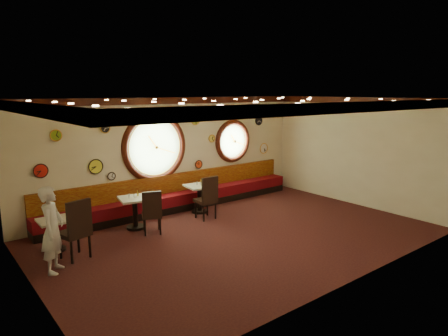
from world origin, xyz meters
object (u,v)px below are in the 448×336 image
table_c (200,195)px  chair_a (77,226)px  condiment_a_salt (52,217)px  condiment_a_pepper (55,218)px  table_b (135,209)px  chair_b (152,210)px  table_a (55,231)px  waiter (52,230)px  condiment_c_bottle (201,182)px  condiment_c_pepper (201,183)px  chair_c (208,195)px  condiment_b_pepper (134,196)px  condiment_b_salt (129,196)px  condiment_b_bottle (138,193)px  condiment_c_salt (197,183)px  condiment_a_bottle (56,215)px

table_c → chair_a: size_ratio=1.02×
condiment_a_salt → condiment_a_pepper: size_ratio=1.09×
table_b → chair_b: size_ratio=1.28×
table_a → chair_b: bearing=-10.8°
table_a → condiment_a_pepper: condiment_a_pepper is taller
waiter → table_a: bearing=18.2°
chair_a → condiment_c_bottle: chair_a is taller
chair_b → waiter: (-2.41, -0.64, 0.22)m
condiment_c_pepper → chair_c: bearing=-109.7°
chair_c → condiment_b_pepper: 1.94m
condiment_c_pepper → waiter: (-4.34, -1.38, -0.00)m
chair_b → waiter: size_ratio=0.40×
condiment_b_pepper → condiment_a_pepper: bearing=-171.0°
table_c → condiment_c_pepper: condiment_c_pepper is taller
condiment_a_salt → table_c: bearing=4.8°
condiment_a_pepper → condiment_b_pepper: bearing=9.0°
condiment_b_pepper → condiment_c_pepper: 2.08m
chair_c → condiment_c_pepper: bearing=71.3°
condiment_b_pepper → condiment_c_pepper: condiment_b_pepper is taller
chair_b → condiment_c_pepper: bearing=44.3°
table_a → condiment_b_salt: condiment_b_salt is taller
table_b → waiter: 2.63m
table_b → chair_a: size_ratio=1.10×
chair_c → condiment_b_bottle: bearing=160.5°
condiment_c_salt → table_c: bearing=-73.0°
condiment_a_salt → waiter: waiter is taller
condiment_b_pepper → condiment_a_bottle: (-1.88, -0.17, -0.07)m
condiment_c_bottle → chair_b: bearing=-157.3°
condiment_b_salt → condiment_c_salt: condiment_b_salt is taller
chair_a → chair_c: bearing=-6.5°
condiment_a_salt → condiment_b_salt: condiment_b_salt is taller
condiment_c_salt → condiment_a_bottle: bearing=-174.5°
table_a → chair_c: size_ratio=0.96×
chair_b → condiment_a_bottle: 2.09m
table_b → condiment_a_bottle: size_ratio=5.99×
table_a → condiment_a_pepper: size_ratio=7.33×
table_a → waiter: bearing=-106.2°
chair_b → condiment_b_bottle: size_ratio=4.76×
table_b → condiment_c_pepper: condiment_c_pepper is taller
table_a → chair_a: (0.23, -0.76, 0.28)m
condiment_a_salt → condiment_c_salt: (4.01, 0.42, 0.09)m
condiment_c_pepper → waiter: waiter is taller
condiment_b_bottle → chair_c: bearing=-20.4°
condiment_a_salt → condiment_c_pepper: size_ratio=1.10×
chair_b → table_b: bearing=124.7°
chair_b → chair_a: bearing=-145.9°
condiment_b_salt → condiment_a_bottle: size_ratio=0.76×
condiment_c_bottle → condiment_c_pepper: bearing=-122.7°
table_a → condiment_b_bottle: size_ratio=4.98×
condiment_b_salt → condiment_c_pepper: 2.19m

